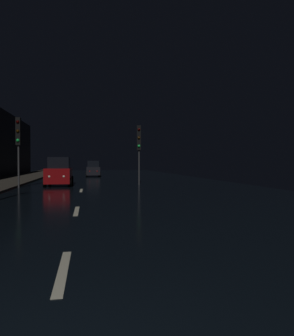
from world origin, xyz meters
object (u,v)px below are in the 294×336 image
Objects in this scene: traffic_light_far_left at (18,137)px; car_approaching_headlights at (59,172)px; traffic_light_far_right at (139,142)px; car_distant_taillights at (93,169)px.

traffic_light_far_left is 4.02m from car_approaching_headlights.
car_distant_taillights is at bearing -157.58° from traffic_light_far_right.
traffic_light_far_right reaches higher than car_distant_taillights.
car_distant_taillights is (2.78, 14.49, -0.10)m from car_approaching_headlights.
traffic_light_far_right is 15.76m from car_distant_taillights.
traffic_light_far_left is at bearing -55.62° from car_approaching_headlights.
traffic_light_far_left is at bearing -72.86° from traffic_light_far_right.
traffic_light_far_right is 1.08× the size of car_approaching_headlights.
traffic_light_far_right is 1.21× the size of car_distant_taillights.
car_approaching_headlights is at bearing -86.58° from traffic_light_far_right.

